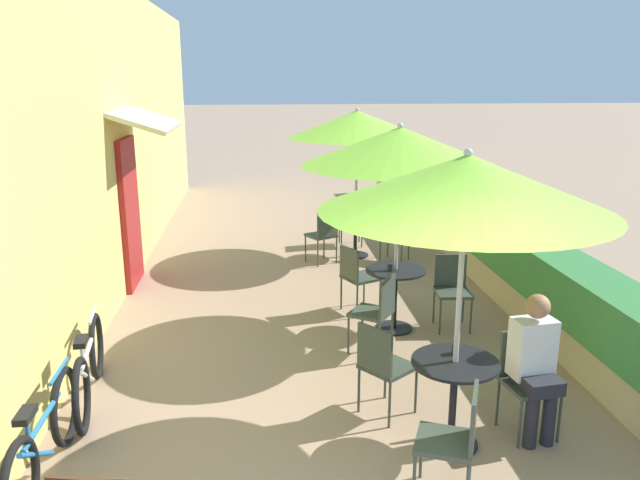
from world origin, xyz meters
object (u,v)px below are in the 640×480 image
(patio_umbrella_near, at_px, (466,184))
(cafe_chair_far_back, at_px, (397,229))
(patio_table_far, at_px, (355,226))
(cafe_chair_far_left, at_px, (346,217))
(patio_table_near, at_px, (454,388))
(coffee_cup_mid, at_px, (390,267))
(cafe_chair_near_left, at_px, (383,362))
(patio_umbrella_mid, at_px, (400,147))
(cafe_chair_far_right, at_px, (324,232))
(cafe_chair_mid_back, at_px, (378,308))
(cafe_chair_near_back, at_px, (526,374))
(bicycle_second, at_px, (89,368))
(cafe_chair_near_right, at_px, (456,435))
(bicycle_leaning, at_px, (44,440))
(patio_umbrella_far, at_px, (357,124))
(cafe_chair_mid_left, at_px, (452,285))
(seated_patron_near_back, at_px, (535,361))
(cafe_chair_mid_right, at_px, (356,274))
(patio_table_mid, at_px, (395,288))
(coffee_cup_near, at_px, (456,349))

(patio_umbrella_near, height_order, cafe_chair_far_back, patio_umbrella_near)
(patio_table_far, bearing_deg, cafe_chair_far_left, 94.51)
(patio_table_near, distance_m, coffee_cup_mid, 2.37)
(cafe_chair_near_left, bearing_deg, patio_umbrella_mid, 126.92)
(patio_umbrella_mid, height_order, cafe_chair_far_right, patio_umbrella_mid)
(cafe_chair_mid_back, distance_m, patio_table_far, 3.74)
(cafe_chair_near_back, xyz_separation_m, coffee_cup_mid, (-0.70, 2.19, 0.28))
(cafe_chair_near_back, distance_m, bicycle_second, 3.88)
(cafe_chair_mid_back, bearing_deg, patio_table_far, 28.98)
(patio_umbrella_near, relative_size, cafe_chair_near_right, 2.80)
(bicycle_leaning, bearing_deg, patio_umbrella_far, 60.44)
(cafe_chair_mid_left, bearing_deg, cafe_chair_far_right, -60.88)
(bicycle_second, bearing_deg, seated_patron_near_back, -20.86)
(cafe_chair_mid_right, xyz_separation_m, bicycle_leaning, (-2.82, -3.15, -0.18))
(patio_table_near, bearing_deg, coffee_cup_mid, 90.71)
(patio_umbrella_mid, height_order, patio_table_far, patio_umbrella_mid)
(cafe_chair_near_right, bearing_deg, cafe_chair_mid_back, 24.43)
(patio_table_near, distance_m, cafe_chair_mid_right, 3.01)
(cafe_chair_far_right, bearing_deg, seated_patron_near_back, -104.90)
(patio_umbrella_mid, height_order, bicycle_leaning, patio_umbrella_mid)
(cafe_chair_mid_right, height_order, patio_table_far, cafe_chair_mid_right)
(patio_umbrella_near, relative_size, coffee_cup_mid, 27.05)
(seated_patron_near_back, xyz_separation_m, patio_umbrella_mid, (-0.64, 2.35, 1.49))
(patio_table_mid, relative_size, cafe_chair_far_left, 0.86)
(seated_patron_near_back, relative_size, patio_table_far, 1.67)
(patio_umbrella_near, bearing_deg, cafe_chair_near_right, -106.11)
(patio_table_near, height_order, coffee_cup_mid, coffee_cup_mid)
(coffee_cup_near, height_order, cafe_chair_mid_back, cafe_chair_mid_back)
(coffee_cup_near, height_order, patio_table_mid, coffee_cup_near)
(patio_umbrella_far, bearing_deg, coffee_cup_near, -90.21)
(patio_umbrella_near, xyz_separation_m, patio_umbrella_mid, (0.05, 2.41, 0.00))
(cafe_chair_mid_back, bearing_deg, cafe_chair_mid_right, 36.32)
(patio_umbrella_mid, xyz_separation_m, cafe_chair_far_back, (0.65, 2.81, -1.66))
(cafe_chair_near_left, bearing_deg, cafe_chair_far_right, 142.75)
(cafe_chair_near_back, height_order, cafe_chair_mid_right, same)
(patio_table_near, distance_m, seated_patron_near_back, 0.71)
(seated_patron_near_back, distance_m, cafe_chair_far_left, 6.19)
(cafe_chair_mid_right, relative_size, patio_table_far, 1.16)
(patio_umbrella_far, bearing_deg, cafe_chair_mid_right, -98.72)
(patio_table_near, relative_size, patio_umbrella_near, 0.31)
(cafe_chair_mid_left, height_order, cafe_chair_far_back, same)
(patio_table_far, bearing_deg, cafe_chair_near_left, -96.22)
(patio_table_mid, height_order, coffee_cup_mid, coffee_cup_mid)
(patio_umbrella_near, distance_m, cafe_chair_far_right, 5.41)
(coffee_cup_near, xyz_separation_m, cafe_chair_mid_right, (-0.37, 2.86, -0.28))
(cafe_chair_mid_back, bearing_deg, patio_umbrella_far, 28.98)
(cafe_chair_far_left, bearing_deg, patio_umbrella_mid, 2.35)
(cafe_chair_near_back, xyz_separation_m, patio_umbrella_far, (-0.61, 5.35, 1.66))
(seated_patron_near_back, distance_m, cafe_chair_mid_right, 3.11)
(patio_umbrella_far, bearing_deg, seated_patron_near_back, -83.48)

